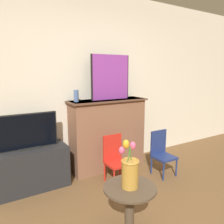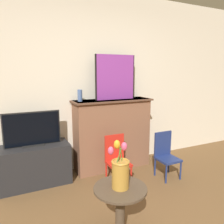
{
  "view_description": "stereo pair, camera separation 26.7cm",
  "coord_description": "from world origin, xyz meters",
  "px_view_note": "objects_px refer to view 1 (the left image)",
  "views": [
    {
      "loc": [
        -1.3,
        -0.96,
        1.52
      ],
      "look_at": [
        0.06,
        1.3,
        1.03
      ],
      "focal_mm": 35.0,
      "sensor_mm": 36.0,
      "label": 1
    },
    {
      "loc": [
        -1.06,
        -1.08,
        1.52
      ],
      "look_at": [
        0.06,
        1.3,
        1.03
      ],
      "focal_mm": 35.0,
      "sensor_mm": 36.0,
      "label": 2
    }
  ],
  "objects_px": {
    "chair_blue": "(161,151)",
    "painting": "(111,77)",
    "tv_monitor": "(29,132)",
    "vase_tulips": "(130,170)",
    "chair_red": "(115,157)"
  },
  "relations": [
    {
      "from": "tv_monitor",
      "to": "chair_red",
      "type": "bearing_deg",
      "value": -21.24
    },
    {
      "from": "tv_monitor",
      "to": "chair_red",
      "type": "relative_size",
      "value": 1.1
    },
    {
      "from": "tv_monitor",
      "to": "chair_blue",
      "type": "distance_m",
      "value": 1.89
    },
    {
      "from": "tv_monitor",
      "to": "chair_red",
      "type": "height_order",
      "value": "tv_monitor"
    },
    {
      "from": "tv_monitor",
      "to": "chair_red",
      "type": "xyz_separation_m",
      "value": [
        1.04,
        -0.4,
        -0.42
      ]
    },
    {
      "from": "chair_red",
      "to": "vase_tulips",
      "type": "relative_size",
      "value": 1.56
    },
    {
      "from": "chair_red",
      "to": "chair_blue",
      "type": "bearing_deg",
      "value": -13.02
    },
    {
      "from": "vase_tulips",
      "to": "chair_red",
      "type": "bearing_deg",
      "value": 65.2
    },
    {
      "from": "tv_monitor",
      "to": "vase_tulips",
      "type": "xyz_separation_m",
      "value": [
        0.59,
        -1.37,
        -0.11
      ]
    },
    {
      "from": "painting",
      "to": "tv_monitor",
      "type": "xyz_separation_m",
      "value": [
        -1.24,
        -0.05,
        -0.66
      ]
    },
    {
      "from": "chair_red",
      "to": "chair_blue",
      "type": "distance_m",
      "value": 0.73
    },
    {
      "from": "chair_red",
      "to": "painting",
      "type": "bearing_deg",
      "value": 66.34
    },
    {
      "from": "vase_tulips",
      "to": "tv_monitor",
      "type": "bearing_deg",
      "value": 113.29
    },
    {
      "from": "painting",
      "to": "chair_blue",
      "type": "relative_size",
      "value": 1.03
    },
    {
      "from": "chair_blue",
      "to": "painting",
      "type": "bearing_deg",
      "value": 129.68
    }
  ]
}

